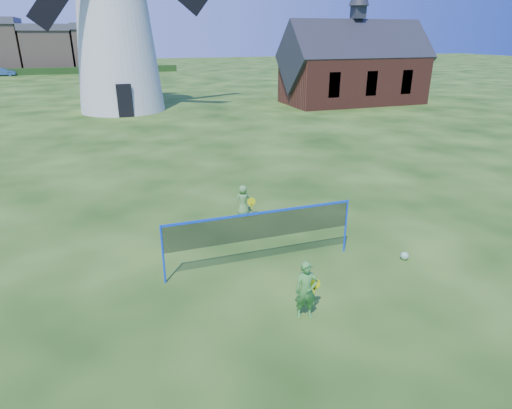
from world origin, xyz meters
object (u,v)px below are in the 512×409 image
Objects in this scene: windmill at (114,18)px; player_girl at (306,290)px; badminton_net at (261,227)px; play_ball at (405,256)px; car_right at (3,72)px; player_boy at (243,201)px; chapel at (354,69)px.

windmill reaches higher than player_girl.
badminton_net is at bearing 108.02° from player_girl.
windmill is 29.58m from play_ball.
car_right reaches higher than play_ball.
badminton_net is 67.84m from car_right.
player_girl is at bearing 83.90° from player_boy.
badminton_net reaches higher than car_right.
windmill is 3.82× the size of badminton_net.
chapel is at bearing 54.65° from badminton_net.
badminton_net reaches higher than player_boy.
car_right is (-14.96, 38.45, -6.28)m from windmill.
chapel reaches higher than player_girl.
car_right is (-16.83, 65.71, -0.56)m from badminton_net.
windmill is at bearing 108.00° from player_girl.
play_ball is at bearing -78.64° from windmill.
play_ball is (3.81, -0.97, -1.03)m from badminton_net.
car_right is at bearing 130.13° from chapel.
chapel is 3.55× the size of car_right.
windmill is 5.52× the size of car_right.
windmill is at bearing 93.91° from badminton_net.
player_girl reaches higher than play_ball.
badminton_net is (-17.63, -24.85, -1.81)m from chapel.
play_ball is 0.06× the size of car_right.
player_boy is at bearing 125.83° from play_ball.
player_girl is 70.19m from car_right.
player_boy is (0.63, 3.44, -0.61)m from badminton_net.
windmill reaches higher than play_ball.
player_boy is 5.46m from play_ball.
windmill reaches higher than chapel.
car_right is at bearing 111.27° from windmill.
badminton_net is 4.07m from play_ball.
player_boy is at bearing 99.57° from player_girl.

